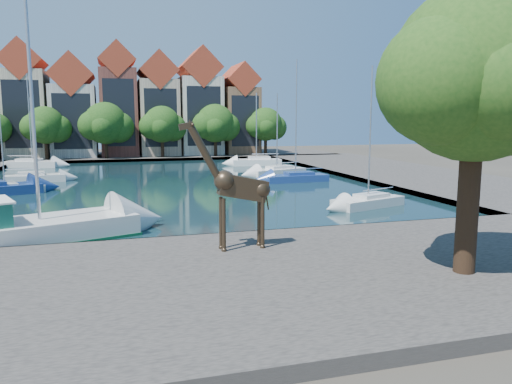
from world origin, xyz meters
TOP-DOWN VIEW (x-y plane):
  - ground at (0.00, 0.00)m, footprint 160.00×160.00m
  - water_basin at (0.00, 24.00)m, footprint 38.00×50.00m
  - near_quay at (0.00, -7.00)m, footprint 50.00×14.00m
  - far_quay at (0.00, 56.00)m, footprint 60.00×16.00m
  - right_quay at (25.00, 24.00)m, footprint 14.00×52.00m
  - plane_tree at (7.62, -9.01)m, footprint 8.32×6.40m
  - townhouse_west_mid at (-17.00, 55.99)m, footprint 5.94×9.18m
  - townhouse_west_inner at (-10.50, 55.99)m, footprint 6.43×9.18m
  - townhouse_center at (-4.00, 55.99)m, footprint 5.44×9.18m
  - townhouse_east_inner at (2.00, 55.99)m, footprint 5.94×9.18m
  - townhouse_east_mid at (8.50, 55.99)m, footprint 6.43×9.18m
  - townhouse_east_end at (15.00, 55.99)m, footprint 5.44×9.18m
  - far_tree_west at (-13.91, 50.49)m, footprint 6.76×5.20m
  - far_tree_mid_west at (-5.89, 50.49)m, footprint 7.80×6.00m
  - far_tree_mid_east at (2.10, 50.49)m, footprint 7.02×5.40m
  - far_tree_east at (10.11, 50.49)m, footprint 7.54×5.80m
  - far_tree_far_east at (18.09, 50.49)m, footprint 6.76×5.20m
  - giraffe_statue at (-0.06, -3.28)m, footprint 3.98×0.74m
  - motorsailer at (-10.70, 1.86)m, footprint 12.70×7.52m
  - sailboat_left_c at (-13.87, 20.37)m, footprint 6.21×4.01m
  - sailboat_left_d at (-12.58, 28.04)m, footprint 5.70×2.55m
  - sailboat_left_e at (-15.00, 44.00)m, footprint 7.04×4.13m
  - sailboat_right_a at (12.00, 6.68)m, footprint 5.86×3.61m
  - sailboat_right_b at (12.00, 21.19)m, footprint 6.40×2.54m
  - sailboat_right_c at (12.00, 26.95)m, footprint 6.80×4.08m
  - sailboat_right_d at (12.97, 38.34)m, footprint 6.59×2.96m

SIDE VIEW (x-z plane):
  - ground at x=0.00m, z-range 0.00..0.00m
  - water_basin at x=0.00m, z-range 0.00..0.08m
  - near_quay at x=0.00m, z-range 0.00..0.50m
  - far_quay at x=0.00m, z-range 0.00..0.50m
  - right_quay at x=25.00m, z-range 0.00..0.50m
  - sailboat_left_c at x=-13.87m, z-range -3.34..4.41m
  - sailboat_right_a at x=12.00m, z-range -4.29..5.46m
  - sailboat_right_c at x=12.00m, z-range -3.79..5.01m
  - sailboat_right_b at x=12.00m, z-range -5.25..6.47m
  - sailboat_left_d at x=-12.58m, z-range -3.46..4.70m
  - sailboat_left_e at x=-15.00m, z-range -5.13..6.49m
  - sailboat_right_d at x=12.97m, z-range -4.00..5.38m
  - motorsailer at x=-10.70m, z-range -4.93..6.89m
  - giraffe_statue at x=-0.06m, z-range 0.45..6.14m
  - far_tree_west at x=-13.91m, z-range 1.40..8.76m
  - far_tree_far_east at x=18.09m, z-range 1.40..8.76m
  - far_tree_mid_east at x=2.10m, z-range 1.37..8.89m
  - far_tree_east at x=10.11m, z-range 1.32..9.16m
  - far_tree_mid_west at x=-5.89m, z-range 1.29..9.29m
  - townhouse_east_end at x=15.00m, z-range -0.11..14.32m
  - townhouse_west_inner at x=-10.50m, z-range -0.22..14.92m
  - plane_tree at x=7.62m, z-range 2.36..12.98m
  - townhouse_east_inner at x=2.00m, z-range -0.16..15.63m
  - townhouse_east_mid at x=8.50m, z-range -0.22..16.43m
  - townhouse_west_mid at x=-17.00m, z-range -0.16..16.63m
  - townhouse_center at x=-4.00m, z-range -0.10..16.83m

